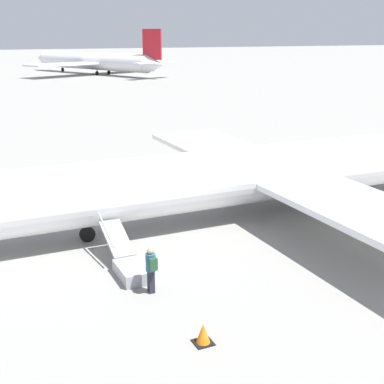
{
  "coord_description": "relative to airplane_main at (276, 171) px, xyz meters",
  "views": [
    {
      "loc": [
        13.87,
        22.28,
        9.01
      ],
      "look_at": [
        4.08,
        0.88,
        1.98
      ],
      "focal_mm": 50.0,
      "sensor_mm": 36.0,
      "label": 1
    }
  ],
  "objects": [
    {
      "name": "boarding_stairs",
      "position": [
        9.2,
        3.94,
        -1.85
      ],
      "size": [
        1.1,
        4.02,
        1.81
      ],
      "rotation": [
        0.0,
        0.0,
        -1.57
      ],
      "color": "#99999E",
      "rests_on": "ground"
    },
    {
      "name": "ground_plane",
      "position": [
        1.04,
        -0.0,
        -2.23
      ],
      "size": [
        600.0,
        600.0,
        0.0
      ],
      "primitive_type": "plane",
      "color": "gray"
    },
    {
      "name": "airplane_far_center",
      "position": [
        -16.58,
        -99.1,
        0.68
      ],
      "size": [
        33.64,
        42.81,
        9.77
      ],
      "rotation": [
        0.0,
        0.0,
        5.12
      ],
      "color": "silver",
      "rests_on": "ground"
    },
    {
      "name": "passenger",
      "position": [
        8.97,
        5.79,
        -1.23
      ],
      "size": [
        0.36,
        0.54,
        1.74
      ],
      "rotation": [
        0.0,
        0.0,
        -1.57
      ],
      "color": "#23232D",
      "rests_on": "ground"
    },
    {
      "name": "traffic_cone_near_stairs",
      "position": [
        8.7,
        9.52,
        -1.93
      ],
      "size": [
        0.59,
        0.59,
        0.64
      ],
      "color": "black",
      "rests_on": "ground"
    },
    {
      "name": "airplane_main",
      "position": [
        0.0,
        0.0,
        0.0
      ],
      "size": [
        34.0,
        25.67,
        7.47
      ],
      "rotation": [
        0.0,
        0.0,
        -0.0
      ],
      "color": "white",
      "rests_on": "ground"
    }
  ]
}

